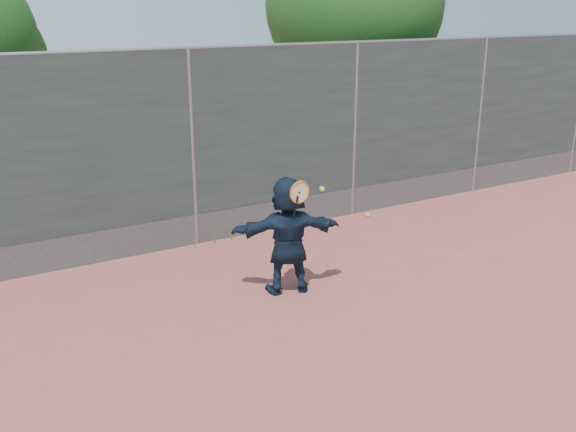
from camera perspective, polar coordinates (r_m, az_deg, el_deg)
ground at (r=7.40m, az=2.55°, el=-10.81°), size 80.00×80.00×0.00m
player at (r=8.24m, az=0.00°, el=-1.71°), size 1.51×0.86×1.55m
ball_ground at (r=11.46m, az=7.08°, el=0.07°), size 0.07×0.07×0.07m
fence at (r=9.80m, az=-8.51°, el=6.25°), size 20.00×0.06×3.03m
swing_action at (r=7.93m, az=1.22°, el=2.03°), size 0.53×0.13×0.51m
tree_right at (r=13.86m, az=6.40°, el=17.78°), size 3.78×3.60×5.39m
weed_clump at (r=10.20m, az=-6.35°, el=-1.65°), size 0.68×0.07×0.30m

